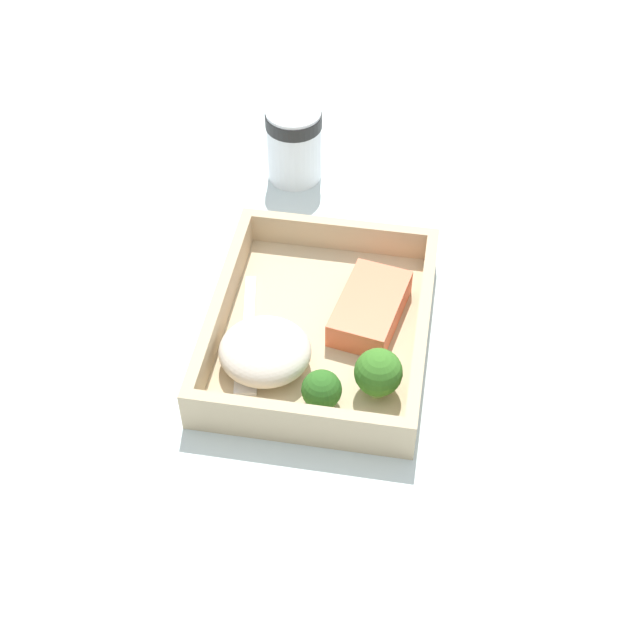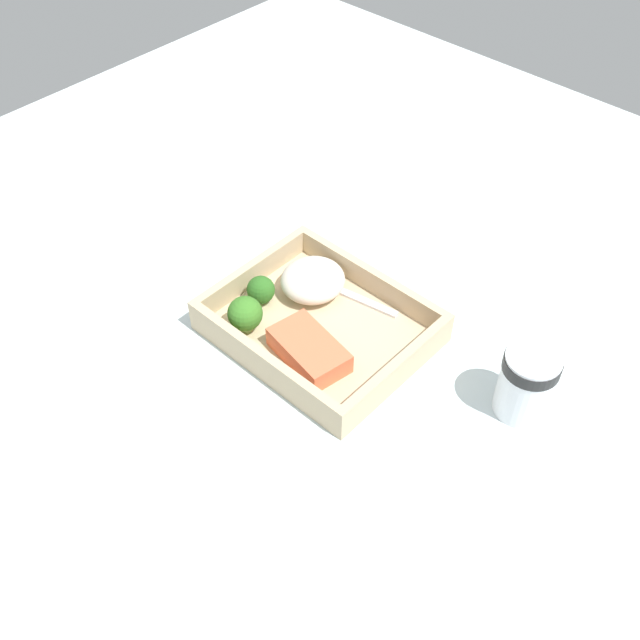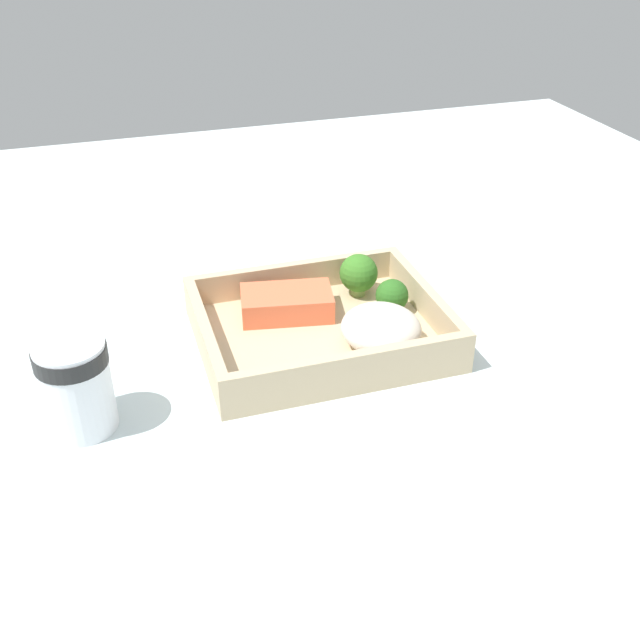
{
  "view_description": "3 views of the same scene",
  "coord_description": "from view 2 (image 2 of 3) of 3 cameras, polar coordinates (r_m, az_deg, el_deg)",
  "views": [
    {
      "loc": [
        60.18,
        10.0,
        68.21
      ],
      "look_at": [
        0.0,
        0.0,
        2.7
      ],
      "focal_mm": 50.0,
      "sensor_mm": 36.0,
      "label": 1
    },
    {
      "loc": [
        -45.88,
        49.59,
        72.82
      ],
      "look_at": [
        0.0,
        0.0,
        2.7
      ],
      "focal_mm": 42.0,
      "sensor_mm": 36.0,
      "label": 2
    },
    {
      "loc": [
        -21.33,
        -67.34,
        46.19
      ],
      "look_at": [
        0.0,
        0.0,
        2.7
      ],
      "focal_mm": 42.0,
      "sensor_mm": 36.0,
      "label": 3
    }
  ],
  "objects": [
    {
      "name": "ground_plane",
      "position": [
        1.0,
        0.0,
        -1.47
      ],
      "size": [
        160.0,
        160.0,
        2.0
      ],
      "primitive_type": "cube",
      "color": "silver"
    },
    {
      "name": "fork",
      "position": [
        1.03,
        1.43,
        2.3
      ],
      "size": [
        15.84,
        4.49,
        0.44
      ],
      "color": "silver",
      "rests_on": "takeout_tray"
    },
    {
      "name": "takeout_tray",
      "position": [
        0.99,
        0.0,
        -0.84
      ],
      "size": [
        26.84,
        21.69,
        1.2
      ],
      "primitive_type": "cube",
      "color": "#C9B18B",
      "rests_on": "ground_plane"
    },
    {
      "name": "tray_rim",
      "position": [
        0.97,
        0.0,
        0.11
      ],
      "size": [
        26.84,
        21.69,
        3.56
      ],
      "color": "#C9B18B",
      "rests_on": "takeout_tray"
    },
    {
      "name": "mashed_potatoes",
      "position": [
        1.02,
        -0.55,
        3.06
      ],
      "size": [
        8.67,
        9.03,
        4.16
      ],
      "primitive_type": "ellipsoid",
      "color": "silver",
      "rests_on": "takeout_tray"
    },
    {
      "name": "salmon_fillet",
      "position": [
        0.94,
        -0.84,
        -2.31
      ],
      "size": [
        11.34,
        7.8,
        2.9
      ],
      "primitive_type": "cube",
      "rotation": [
        0.0,
        0.0,
        -0.18
      ],
      "color": "#F56D46",
      "rests_on": "takeout_tray"
    },
    {
      "name": "paper_cup",
      "position": [
        0.91,
        15.51,
        -4.45
      ],
      "size": [
        6.69,
        6.69,
        9.34
      ],
      "color": "white",
      "rests_on": "ground_plane"
    },
    {
      "name": "broccoli_floret_2",
      "position": [
        1.01,
        -4.53,
        2.29
      ],
      "size": [
        3.83,
        3.83,
        4.03
      ],
      "color": "#76965B",
      "rests_on": "takeout_tray"
    },
    {
      "name": "broccoli_floret_1",
      "position": [
        0.97,
        -5.72,
        0.45
      ],
      "size": [
        4.61,
        4.61,
        5.19
      ],
      "color": "#7EA055",
      "rests_on": "takeout_tray"
    }
  ]
}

